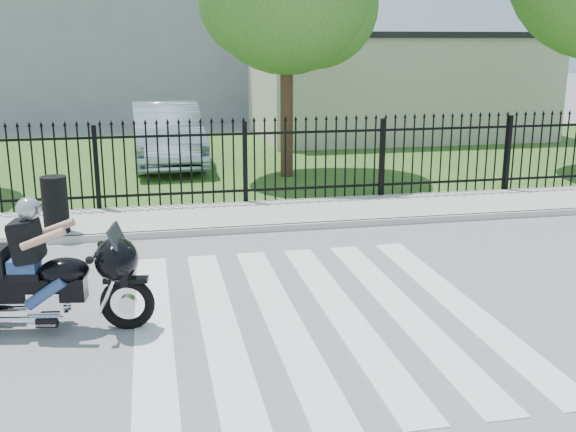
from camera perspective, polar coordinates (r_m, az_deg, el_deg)
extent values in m
plane|color=slate|center=(8.70, 2.09, -8.45)|extent=(120.00, 120.00, 0.00)
cube|color=#ADAAA3|center=(13.34, -2.98, 0.05)|extent=(40.00, 2.00, 0.12)
cube|color=#ADAAA3|center=(12.39, -2.28, -1.08)|extent=(40.00, 0.12, 0.12)
cube|color=#2C511B|center=(20.16, -6.02, 4.81)|extent=(40.00, 12.00, 0.02)
cube|color=black|center=(14.24, -3.61, 2.17)|extent=(26.00, 0.04, 0.05)
cube|color=black|center=(14.03, -3.69, 6.96)|extent=(26.00, 0.04, 0.05)
cylinder|color=#382316|center=(17.17, -0.11, 10.16)|extent=(0.32, 0.32, 4.16)
cube|color=beige|center=(25.45, 9.07, 10.68)|extent=(10.00, 6.00, 3.50)
cube|color=black|center=(25.39, 9.24, 14.85)|extent=(10.20, 6.20, 0.20)
torus|color=black|center=(8.46, -13.43, -7.23)|extent=(0.68, 0.22, 0.66)
cube|color=black|center=(8.66, -20.77, -5.79)|extent=(1.27, 0.42, 0.29)
ellipsoid|color=black|center=(8.48, -18.42, -4.43)|extent=(0.65, 0.47, 0.32)
cube|color=black|center=(8.66, -22.09, -4.63)|extent=(0.66, 0.40, 0.10)
cube|color=silver|center=(8.67, -19.76, -6.82)|extent=(0.42, 0.34, 0.29)
ellipsoid|color=black|center=(8.29, -14.32, -3.57)|extent=(0.62, 0.76, 0.52)
cube|color=navy|center=(8.59, -21.44, -3.92)|extent=(0.37, 0.33, 0.17)
sphere|color=#96999D|center=(8.37, -21.13, 0.59)|extent=(0.28, 0.28, 0.28)
imported|color=#97A8BF|center=(19.29, -10.20, 6.84)|extent=(1.99, 5.27, 1.72)
cylinder|color=black|center=(12.50, -19.10, 0.92)|extent=(0.53, 0.53, 1.01)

